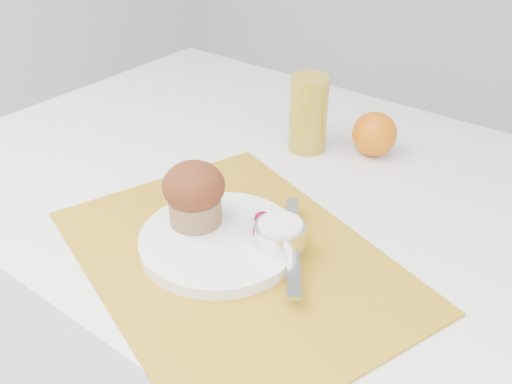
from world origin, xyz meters
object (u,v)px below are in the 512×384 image
Objects in this scene: muffin at (194,193)px; juice_glass at (308,114)px; orange at (374,134)px; table at (285,348)px; plate at (220,240)px.

juice_glass is at bearing 93.37° from muffin.
juice_glass is at bearing -152.61° from orange.
juice_glass is (-0.05, 0.12, 0.44)m from table.
table is at bearing 94.62° from plate.
plate reaches higher than table.
plate is 0.07m from muffin.
plate is 2.82× the size of orange.
juice_glass reaches higher than table.
orange is at bearing 84.27° from plate.
table is 0.45m from orange.
plate is at bearing -85.38° from table.
table is 9.01× the size of juice_glass.
juice_glass reaches higher than muffin.
orange is at bearing 73.12° from table.
juice_glass is at bearing 101.89° from plate.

